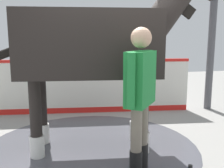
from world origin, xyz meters
The scene contains 6 objects.
ground_plane centered at (0.00, 0.00, -0.01)m, with size 16.00×16.00×0.02m, color gray.
wet_patch centered at (0.39, -0.26, 0.00)m, with size 3.23×3.23×0.00m, color #4C4C54.
barrier_wall centered at (0.16, -2.16, 0.55)m, with size 4.44×0.64×1.18m.
roof_post_near centered at (-2.60, -1.85, 1.58)m, with size 0.16×0.16×3.16m, color #4C4C51.
horse centered at (0.26, -0.24, 1.53)m, with size 3.39×1.14×2.74m.
handler centered at (-0.06, 0.67, 1.03)m, with size 0.49×0.57×1.76m.
Camera 1 is at (0.92, 3.50, 1.64)m, focal length 42.38 mm.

